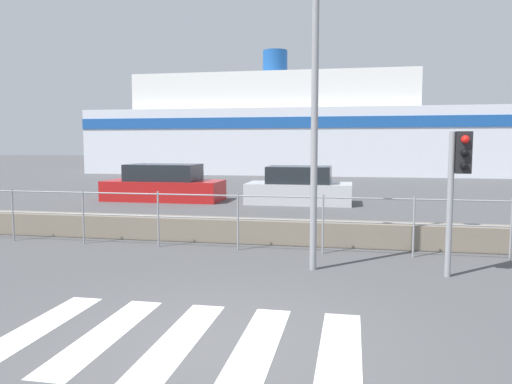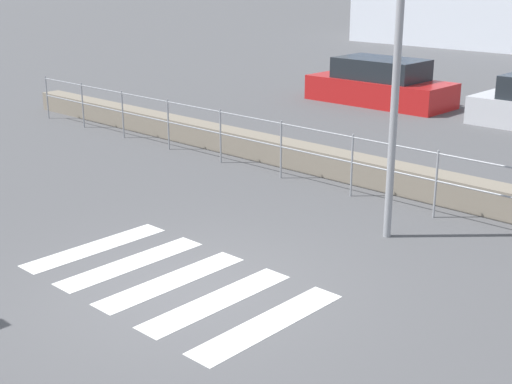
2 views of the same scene
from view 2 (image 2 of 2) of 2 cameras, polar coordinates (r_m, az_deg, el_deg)
ground_plane at (r=9.68m, az=-4.99°, el=-7.85°), size 160.00×160.00×0.00m
crosswalk at (r=9.99m, az=-6.74°, el=-7.05°), size 4.05×2.40×0.01m
seawall at (r=13.76m, az=12.71°, el=0.77°), size 25.32×0.55×0.52m
harbor_fence at (r=12.89m, az=10.87°, el=2.17°), size 22.82×0.04×1.20m
parked_car_red at (r=22.86m, az=9.90°, el=8.47°), size 4.54×1.87×1.41m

